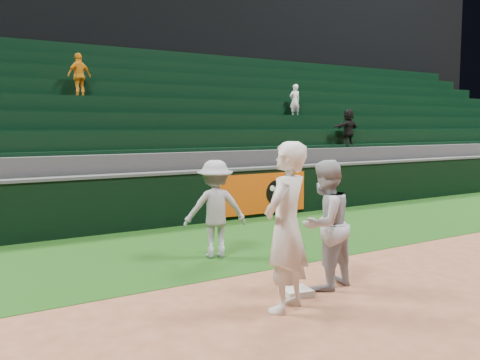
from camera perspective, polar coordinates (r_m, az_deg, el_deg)
name	(u,v)px	position (r m, az deg, el deg)	size (l,w,h in m)	color
ground	(295,286)	(7.80, 5.92, -11.21)	(70.00, 70.00, 0.00)	brown
foul_grass	(195,247)	(10.22, -4.78, -7.08)	(36.00, 4.20, 0.01)	#12360D
upper_deck	(25,34)	(24.00, -21.99, 14.27)	(40.00, 12.00, 12.00)	black
first_base	(296,291)	(7.43, 6.02, -11.74)	(0.37, 0.37, 0.08)	silver
first_baseman	(286,227)	(6.58, 4.93, -5.00)	(0.76, 0.50, 2.09)	silver
baserunner	(325,225)	(7.57, 9.03, -4.73)	(0.88, 0.68, 1.81)	#A2A4AD
base_coach	(215,209)	(9.25, -2.67, -3.09)	(1.09, 0.63, 1.69)	#9497A0
field_wall	(149,200)	(12.07, -9.64, -2.13)	(36.00, 0.45, 1.25)	black
stadium_seating	(94,147)	(15.50, -15.35, 3.42)	(36.00, 5.95, 4.85)	#333335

